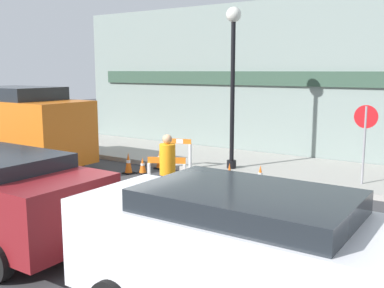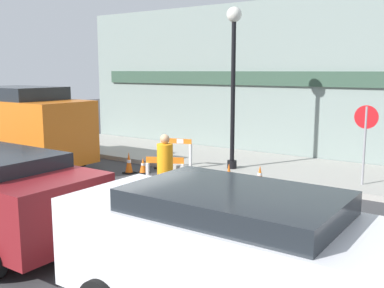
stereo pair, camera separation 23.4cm
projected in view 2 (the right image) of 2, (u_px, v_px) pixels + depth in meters
name	position (u px, v px, depth m)	size (l,w,h in m)	color
ground_plane	(117.00, 220.00, 9.35)	(60.00, 60.00, 0.00)	#38383A
sidewalk_slab	(256.00, 165.00, 14.46)	(18.00, 3.64, 0.15)	#9E9B93
storefront_facade	(282.00, 80.00, 15.56)	(18.00, 0.22, 5.50)	gray
streetlamp_post	(233.00, 66.00, 13.12)	(0.44, 0.44, 4.74)	black
stop_sign	(365.00, 132.00, 11.46)	(0.60, 0.06, 2.06)	gray
barricade_0	(165.00, 177.00, 10.74)	(0.88, 0.53, 1.05)	white
barricade_1	(180.00, 155.00, 13.67)	(0.73, 0.33, 1.04)	white
traffic_cone_0	(260.00, 176.00, 12.07)	(0.30, 0.30, 0.56)	black
traffic_cone_1	(161.00, 159.00, 14.21)	(0.30, 0.30, 0.63)	black
traffic_cone_2	(229.00, 175.00, 11.97)	(0.30, 0.30, 0.65)	black
traffic_cone_3	(129.00, 163.00, 13.55)	(0.30, 0.30, 0.65)	black
traffic_cone_4	(143.00, 166.00, 13.55)	(0.30, 0.30, 0.49)	black
traffic_cone_5	(234.00, 186.00, 11.03)	(0.30, 0.30, 0.55)	black
person_worker	(165.00, 170.00, 9.89)	(0.48, 0.48, 1.71)	#33333D
parked_car_2	(234.00, 253.00, 5.25)	(4.41, 1.86, 1.74)	silver
work_van	(20.00, 124.00, 14.26)	(5.02, 2.20, 2.58)	#D16619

